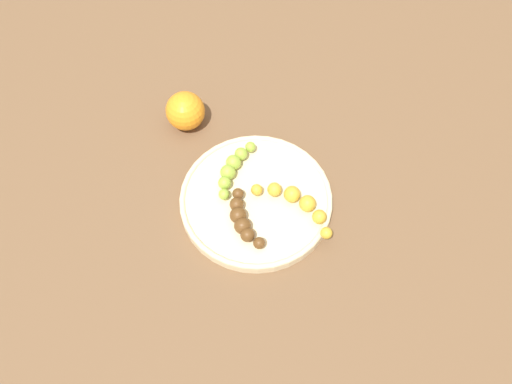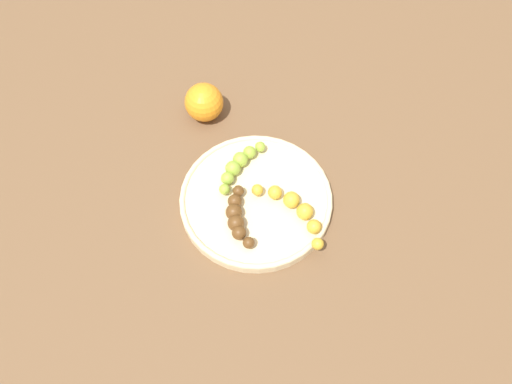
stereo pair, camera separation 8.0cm
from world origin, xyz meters
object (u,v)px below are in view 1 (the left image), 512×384
Objects in this scene: banana_green at (233,168)px; banana_spotted at (297,202)px; orange_fruit at (185,111)px; fruit_bowl at (256,199)px; banana_overripe at (243,220)px.

banana_green is 0.85× the size of banana_spotted.
orange_fruit is at bearing -29.55° from banana_green.
fruit_bowl is 1.81× the size of banana_spotted.
banana_spotted is (-0.05, 0.09, 0.00)m from banana_overripe.
banana_spotted is 0.29m from orange_fruit.
fruit_bowl is at bearing 111.41° from banana_spotted.
orange_fruit reaches higher than banana_green.
orange_fruit is (-0.11, -0.11, 0.00)m from banana_green.
banana_spotted is at bearing 85.72° from fruit_bowl.
banana_spotted reaches higher than banana_green.
banana_overripe is 1.41× the size of orange_fruit.
banana_green is 0.13m from banana_spotted.
banana_overripe is at bearing -13.78° from fruit_bowl.
banana_overripe is at bearing 145.50° from banana_spotted.
orange_fruit reaches higher than fruit_bowl.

